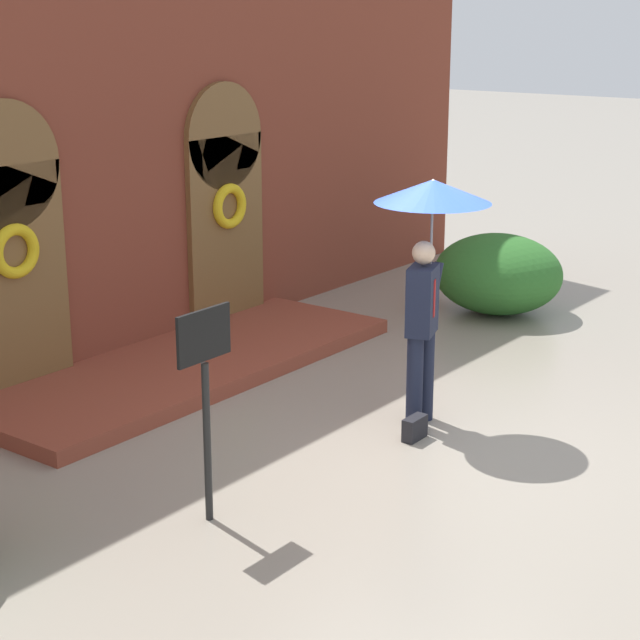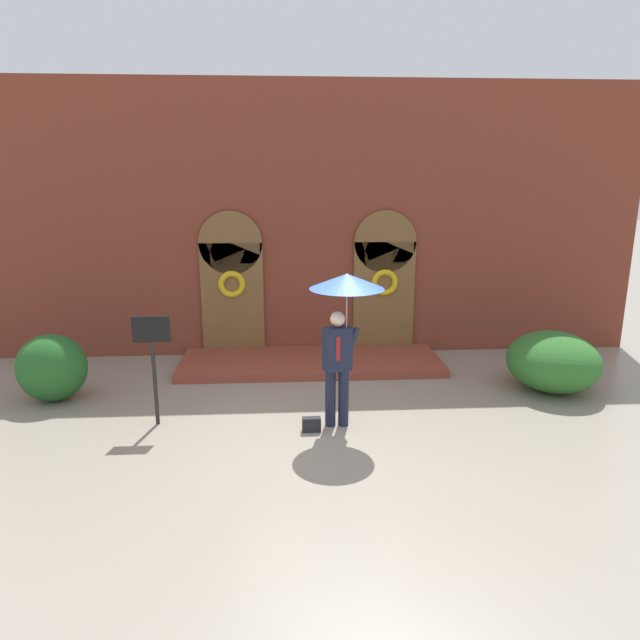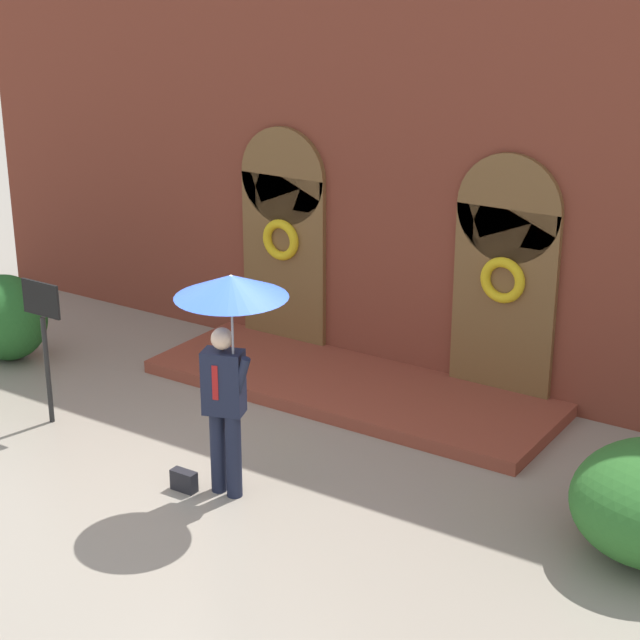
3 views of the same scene
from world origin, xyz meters
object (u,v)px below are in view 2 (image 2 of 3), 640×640
(person_with_umbrella, at_px, (344,304))
(shrub_left, at_px, (52,368))
(shrub_right, at_px, (553,361))
(handbag, at_px, (311,424))
(sign_post, at_px, (153,352))

(person_with_umbrella, distance_m, shrub_left, 5.18)
(shrub_right, bearing_deg, handbag, -161.26)
(handbag, height_order, shrub_right, shrub_right)
(person_with_umbrella, height_order, sign_post, person_with_umbrella)
(shrub_right, bearing_deg, person_with_umbrella, -161.67)
(shrub_left, distance_m, shrub_right, 8.71)
(sign_post, distance_m, shrub_right, 6.86)
(sign_post, height_order, shrub_left, sign_post)
(handbag, height_order, shrub_left, shrub_left)
(shrub_left, bearing_deg, shrub_right, -0.17)
(handbag, xyz_separation_m, shrub_left, (-4.33, 1.51, 0.47))
(person_with_umbrella, bearing_deg, handbag, -158.13)
(sign_post, xyz_separation_m, shrub_right, (6.75, 1.07, -0.64))
(handbag, relative_size, shrub_right, 0.16)
(sign_post, bearing_deg, shrub_left, 150.77)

